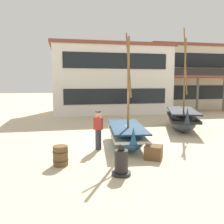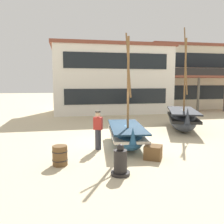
# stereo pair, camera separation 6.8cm
# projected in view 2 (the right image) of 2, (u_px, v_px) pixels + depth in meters

# --- Properties ---
(ground_plane) EXTENTS (120.00, 120.00, 0.00)m
(ground_plane) POSITION_uv_depth(u_px,v_px,m) (116.00, 144.00, 11.40)
(ground_plane) COLOR beige
(fishing_boat_near_left) EXTENTS (1.92, 4.09, 5.12)m
(fishing_boat_near_left) POSITION_uv_depth(u_px,v_px,m) (126.00, 134.00, 10.98)
(fishing_boat_near_left) COLOR #23517A
(fishing_boat_near_left) RESTS_ON ground
(fishing_boat_centre_large) EXTENTS (3.13, 4.90, 6.27)m
(fishing_boat_centre_large) POSITION_uv_depth(u_px,v_px,m) (182.00, 119.00, 14.76)
(fishing_boat_centre_large) COLOR #2D333D
(fishing_boat_centre_large) RESTS_ON ground
(fisherman_by_hull) EXTENTS (0.42, 0.36, 1.68)m
(fisherman_by_hull) POSITION_uv_depth(u_px,v_px,m) (98.00, 131.00, 10.30)
(fisherman_by_hull) COLOR #33333D
(fisherman_by_hull) RESTS_ON ground
(capstan_winch) EXTENTS (0.61, 0.61, 0.99)m
(capstan_winch) POSITION_uv_depth(u_px,v_px,m) (120.00, 163.00, 7.47)
(capstan_winch) COLOR black
(capstan_winch) RESTS_ON ground
(wooden_barrel) EXTENTS (0.56, 0.56, 0.70)m
(wooden_barrel) POSITION_uv_depth(u_px,v_px,m) (60.00, 156.00, 8.36)
(wooden_barrel) COLOR brown
(wooden_barrel) RESTS_ON ground
(cargo_crate) EXTENTS (0.86, 0.86, 0.52)m
(cargo_crate) POSITION_uv_depth(u_px,v_px,m) (153.00, 152.00, 9.06)
(cargo_crate) COLOR brown
(cargo_crate) RESTS_ON ground
(harbor_building_main) EXTENTS (11.39, 5.66, 6.48)m
(harbor_building_main) POSITION_uv_depth(u_px,v_px,m) (111.00, 79.00, 23.57)
(harbor_building_main) COLOR white
(harbor_building_main) RESTS_ON ground
(harbor_building_annex) EXTENTS (10.81, 7.88, 7.09)m
(harbor_building_annex) POSITION_uv_depth(u_px,v_px,m) (189.00, 77.00, 28.11)
(harbor_building_annex) COLOR beige
(harbor_building_annex) RESTS_ON ground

